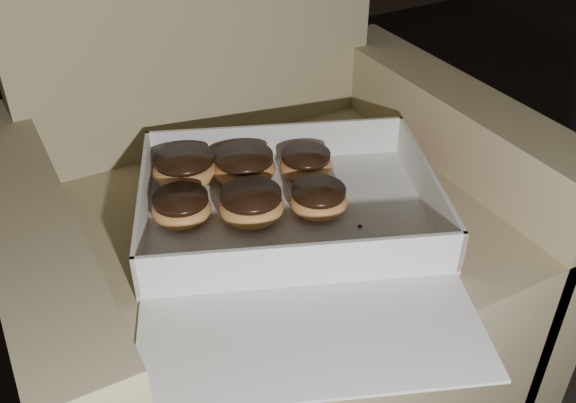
% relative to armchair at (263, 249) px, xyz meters
% --- Properties ---
extents(armchair, '(0.80, 0.68, 0.84)m').
position_rel_armchair_xyz_m(armchair, '(0.00, 0.00, 0.00)').
color(armchair, '#867B55').
rests_on(armchair, floor).
extents(bakery_box, '(0.58, 0.63, 0.07)m').
position_rel_armchair_xyz_m(bakery_box, '(-0.00, -0.11, 0.12)').
color(bakery_box, silver).
rests_on(bakery_box, armchair).
extents(donut_a, '(0.10, 0.10, 0.05)m').
position_rel_armchair_xyz_m(donut_a, '(-0.05, -0.06, 0.14)').
color(donut_a, '#D88D4B').
rests_on(donut_a, bakery_box).
extents(donut_b, '(0.10, 0.10, 0.05)m').
position_rel_armchair_xyz_m(donut_b, '(-0.10, 0.08, 0.15)').
color(donut_b, '#D88D4B').
rests_on(donut_b, bakery_box).
extents(donut_c, '(0.09, 0.09, 0.04)m').
position_rel_armchair_xyz_m(donut_c, '(-0.14, -0.01, 0.14)').
color(donut_c, '#D88D4B').
rests_on(donut_c, bakery_box).
extents(donut_d, '(0.09, 0.09, 0.04)m').
position_rel_armchair_xyz_m(donut_d, '(0.05, -0.09, 0.14)').
color(donut_d, '#D88D4B').
rests_on(donut_d, bakery_box).
extents(donut_e, '(0.10, 0.10, 0.05)m').
position_rel_armchair_xyz_m(donut_e, '(-0.01, 0.04, 0.15)').
color(donut_e, '#D88D4B').
rests_on(donut_e, bakery_box).
extents(donut_f, '(0.09, 0.09, 0.04)m').
position_rel_armchair_xyz_m(donut_f, '(0.08, 0.01, 0.14)').
color(donut_f, '#D88D4B').
rests_on(donut_f, bakery_box).
extents(crumb_a, '(0.01, 0.01, 0.00)m').
position_rel_armchair_xyz_m(crumb_a, '(-0.05, -0.07, 0.12)').
color(crumb_a, black).
rests_on(crumb_a, bakery_box).
extents(crumb_b, '(0.01, 0.01, 0.00)m').
position_rel_armchair_xyz_m(crumb_b, '(0.09, -0.15, 0.12)').
color(crumb_b, black).
rests_on(crumb_b, bakery_box).
extents(crumb_c, '(0.01, 0.01, 0.00)m').
position_rel_armchair_xyz_m(crumb_c, '(-0.10, -0.17, 0.12)').
color(crumb_c, black).
rests_on(crumb_c, bakery_box).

